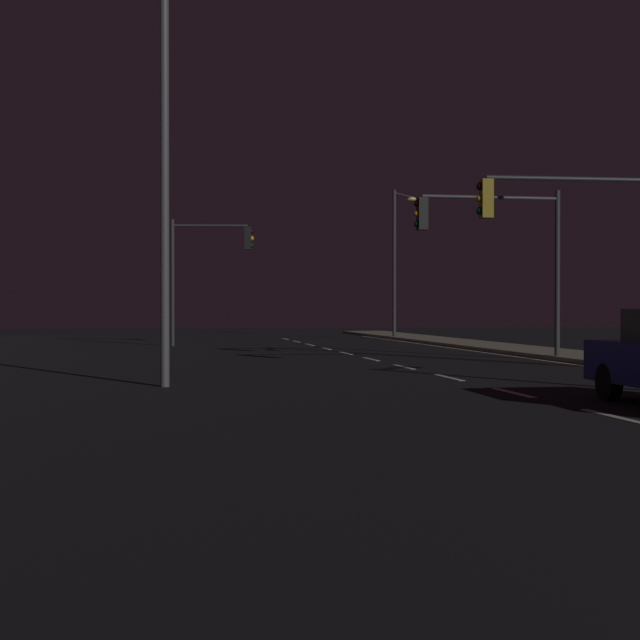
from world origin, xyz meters
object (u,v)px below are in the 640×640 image
traffic_light_overhead_east (208,258)px  traffic_light_near_right (493,237)px  traffic_light_mid_right (575,225)px  street_lamp_far_end (147,140)px  street_lamp_mid_block (398,248)px

traffic_light_overhead_east → traffic_light_near_right: 15.17m
traffic_light_mid_right → street_lamp_far_end: size_ratio=0.59×
traffic_light_mid_right → traffic_light_near_right: size_ratio=0.98×
traffic_light_mid_right → street_lamp_mid_block: street_lamp_mid_block is taller
traffic_light_near_right → street_lamp_mid_block: 20.98m
street_lamp_mid_block → traffic_light_near_right: bearing=-96.5°
street_lamp_far_end → street_lamp_mid_block: 31.40m
street_lamp_mid_block → traffic_light_mid_right: bearing=-94.6°
traffic_light_overhead_east → traffic_light_mid_right: bearing=-65.8°
street_lamp_far_end → street_lamp_mid_block: bearing=66.6°
street_lamp_far_end → traffic_light_overhead_east: bearing=83.7°
traffic_light_near_right → street_lamp_mid_block: size_ratio=0.67×
traffic_light_near_right → street_lamp_far_end: street_lamp_far_end is taller
traffic_light_overhead_east → street_lamp_far_end: 21.16m
traffic_light_mid_right → street_lamp_mid_block: bearing=85.4°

